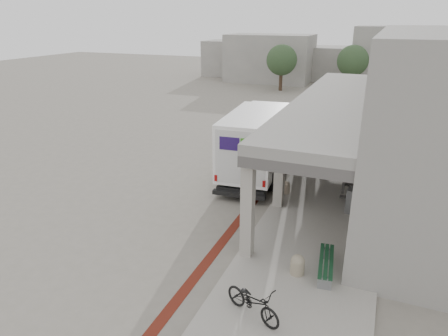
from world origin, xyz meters
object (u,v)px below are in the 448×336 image
at_px(bicycle_black, 253,301).
at_px(utility_cabinet, 352,200).
at_px(bench, 326,264).
at_px(fedex_truck, 259,140).

bearing_deg(bicycle_black, utility_cabinet, 9.77).
distance_m(utility_cabinet, bicycle_black, 7.42).
xyz_separation_m(utility_cabinet, bicycle_black, (-1.79, -7.20, -0.03)).
relative_size(utility_cabinet, bicycle_black, 0.56).
relative_size(bench, bicycle_black, 1.10).
relative_size(fedex_truck, bench, 4.01).
bearing_deg(bicycle_black, fedex_truck, 40.60).
bearing_deg(utility_cabinet, bicycle_black, -100.06).
distance_m(fedex_truck, bench, 8.92).
xyz_separation_m(fedex_truck, utility_cabinet, (4.88, -2.99, -1.13)).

